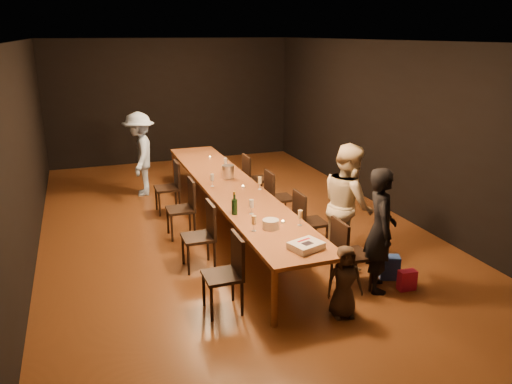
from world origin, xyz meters
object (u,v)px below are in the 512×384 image
object	(u,v)px
chair_right_0	(352,254)
man_blue	(140,154)
table	(232,189)
chair_left_1	(198,236)
chair_right_2	(280,197)
woman_birthday	(380,230)
chair_left_3	(167,187)
child	(344,282)
chair_right_3	(256,179)
chair_left_0	(222,275)
woman_tan	(348,205)
plate_stack	(271,224)
champagne_bottle	(234,203)
ice_bucket	(228,172)
chair_right_1	(311,221)
chair_left_2	(180,209)
birthday_cake	(306,246)

from	to	relation	value
chair_right_0	man_blue	world-z (taller)	man_blue
table	chair_left_1	world-z (taller)	chair_left_1
table	chair_right_2	world-z (taller)	chair_right_2
chair_left_1	woman_birthday	distance (m)	2.43
chair_left_3	child	size ratio (longest dim) A/B	1.07
chair_right_3	chair_left_0	size ratio (longest dim) A/B	1.00
chair_right_2	chair_left_1	size ratio (longest dim) A/B	1.00
chair_right_0	woman_tan	xyz separation A→B (m)	(0.30, 0.68, 0.39)
chair_left_3	woman_birthday	world-z (taller)	woman_birthday
plate_stack	champagne_bottle	size ratio (longest dim) A/B	0.64
chair_left_1	table	bearing A→B (deg)	-35.31
chair_right_2	ice_bucket	size ratio (longest dim) A/B	4.08
chair_right_0	man_blue	size ratio (longest dim) A/B	0.56
chair_right_0	chair_left_1	xyz separation A→B (m)	(-1.70, 1.20, 0.00)
chair_right_2	woman_birthday	xyz separation A→B (m)	(0.30, -2.53, 0.33)
chair_right_2	chair_left_0	bearing A→B (deg)	-35.31
man_blue	champagne_bottle	size ratio (longest dim) A/B	5.03
woman_tan	child	bearing A→B (deg)	159.41
chair_right_1	chair_right_3	size ratio (longest dim) A/B	1.00
chair_right_3	chair_left_2	bearing A→B (deg)	-54.78
woman_birthday	chair_right_2	bearing A→B (deg)	28.34
birthday_cake	champagne_bottle	distance (m)	1.44
table	chair_left_2	xyz separation A→B (m)	(-0.85, 0.00, -0.24)
chair_right_1	woman_birthday	bearing A→B (deg)	12.70
chair_right_1	chair_left_1	xyz separation A→B (m)	(-1.70, 0.00, 0.00)
table	chair_left_1	size ratio (longest dim) A/B	6.45
woman_birthday	chair_right_0	bearing A→B (deg)	87.89
birthday_cake	ice_bucket	bearing A→B (deg)	72.16
chair_right_2	birthday_cake	size ratio (longest dim) A/B	2.17
champagne_bottle	chair_left_0	bearing A→B (deg)	-114.15
chair_right_3	ice_bucket	distance (m)	1.14
chair_left_2	ice_bucket	bearing A→B (deg)	-63.50
woman_tan	champagne_bottle	xyz separation A→B (m)	(-1.49, 0.45, 0.06)
chair_right_0	chair_left_3	distance (m)	3.98
plate_stack	chair_right_3	bearing A→B (deg)	73.62
man_blue	chair_left_3	bearing A→B (deg)	23.91
chair_left_1	woman_birthday	bearing A→B (deg)	-123.66
chair_left_1	ice_bucket	distance (m)	1.95
chair_left_2	chair_left_3	bearing A→B (deg)	0.00
woman_birthday	birthday_cake	world-z (taller)	woman_birthday
chair_right_0	birthday_cake	size ratio (longest dim) A/B	2.17
chair_right_1	woman_tan	world-z (taller)	woman_tan
chair_left_1	woman_tan	size ratio (longest dim) A/B	0.54
chair_left_1	birthday_cake	bearing A→B (deg)	-146.92
chair_left_1	ice_bucket	size ratio (longest dim) A/B	4.08
chair_left_2	plate_stack	distance (m)	2.10
chair_right_2	ice_bucket	bearing A→B (deg)	-121.02
woman_birthday	champagne_bottle	bearing A→B (deg)	71.44
champagne_bottle	birthday_cake	bearing A→B (deg)	-72.45
chair_left_2	child	distance (m)	3.23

